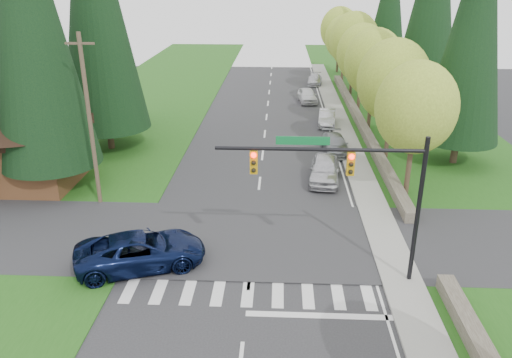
# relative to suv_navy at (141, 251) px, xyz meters

# --- Properties ---
(ground) EXTENTS (120.00, 120.00, 0.00)m
(ground) POSITION_rel_suv_navy_xyz_m (5.14, -5.14, -0.83)
(ground) COLOR #28282B
(ground) RESTS_ON ground
(grass_east) EXTENTS (14.00, 110.00, 0.06)m
(grass_east) POSITION_rel_suv_navy_xyz_m (18.14, 14.86, -0.80)
(grass_east) COLOR #205316
(grass_east) RESTS_ON ground
(grass_west) EXTENTS (14.00, 110.00, 0.06)m
(grass_west) POSITION_rel_suv_navy_xyz_m (-7.86, 14.86, -0.80)
(grass_west) COLOR #205316
(grass_west) RESTS_ON ground
(cross_street) EXTENTS (120.00, 8.00, 0.10)m
(cross_street) POSITION_rel_suv_navy_xyz_m (5.14, 2.86, -0.83)
(cross_street) COLOR #28282B
(cross_street) RESTS_ON ground
(sidewalk_east) EXTENTS (1.80, 80.00, 0.13)m
(sidewalk_east) POSITION_rel_suv_navy_xyz_m (12.04, 16.86, -0.77)
(sidewalk_east) COLOR gray
(sidewalk_east) RESTS_ON ground
(curb_east) EXTENTS (0.20, 80.00, 0.13)m
(curb_east) POSITION_rel_suv_navy_xyz_m (11.19, 16.86, -0.77)
(curb_east) COLOR gray
(curb_east) RESTS_ON ground
(stone_wall_north) EXTENTS (0.70, 40.00, 0.70)m
(stone_wall_north) POSITION_rel_suv_navy_xyz_m (13.74, 24.86, -0.48)
(stone_wall_north) COLOR #4C4438
(stone_wall_north) RESTS_ON ground
(traffic_signal) EXTENTS (8.70, 0.37, 6.80)m
(traffic_signal) POSITION_rel_suv_navy_xyz_m (9.51, -0.64, 4.15)
(traffic_signal) COLOR black
(traffic_signal) RESTS_ON ground
(brown_building) EXTENTS (8.40, 8.40, 5.40)m
(brown_building) POSITION_rel_suv_navy_xyz_m (-9.86, 9.86, 2.30)
(brown_building) COLOR #4C2D19
(brown_building) RESTS_ON ground
(utility_pole) EXTENTS (1.60, 0.24, 10.00)m
(utility_pole) POSITION_rel_suv_navy_xyz_m (-4.36, 6.86, 4.31)
(utility_pole) COLOR #473828
(utility_pole) RESTS_ON ground
(decid_tree_0) EXTENTS (4.80, 4.80, 8.37)m
(decid_tree_0) POSITION_rel_suv_navy_xyz_m (14.34, 8.86, 4.76)
(decid_tree_0) COLOR #38281C
(decid_tree_0) RESTS_ON ground
(decid_tree_1) EXTENTS (5.20, 5.20, 8.80)m
(decid_tree_1) POSITION_rel_suv_navy_xyz_m (14.44, 15.86, 4.96)
(decid_tree_1) COLOR #38281C
(decid_tree_1) RESTS_ON ground
(decid_tree_2) EXTENTS (5.00, 5.00, 8.82)m
(decid_tree_2) POSITION_rel_suv_navy_xyz_m (14.24, 22.86, 5.09)
(decid_tree_2) COLOR #38281C
(decid_tree_2) RESTS_ON ground
(decid_tree_3) EXTENTS (5.00, 5.00, 8.55)m
(decid_tree_3) POSITION_rel_suv_navy_xyz_m (14.34, 29.86, 4.83)
(decid_tree_3) COLOR #38281C
(decid_tree_3) RESTS_ON ground
(decid_tree_4) EXTENTS (5.40, 5.40, 9.18)m
(decid_tree_4) POSITION_rel_suv_navy_xyz_m (14.44, 36.86, 5.23)
(decid_tree_4) COLOR #38281C
(decid_tree_4) RESTS_ON ground
(decid_tree_5) EXTENTS (4.80, 4.80, 8.30)m
(decid_tree_5) POSITION_rel_suv_navy_xyz_m (14.24, 43.86, 4.70)
(decid_tree_5) COLOR #38281C
(decid_tree_5) RESTS_ON ground
(decid_tree_6) EXTENTS (5.20, 5.20, 8.86)m
(decid_tree_6) POSITION_rel_suv_navy_xyz_m (14.34, 50.86, 5.03)
(decid_tree_6) COLOR #38281C
(decid_tree_6) RESTS_ON ground
(conifer_w_a) EXTENTS (6.12, 6.12, 19.80)m
(conifer_w_a) POSITION_rel_suv_navy_xyz_m (-7.86, 8.86, 9.96)
(conifer_w_a) COLOR #38281C
(conifer_w_a) RESTS_ON ground
(conifer_w_b) EXTENTS (5.44, 5.44, 17.80)m
(conifer_w_b) POSITION_rel_suv_navy_xyz_m (-10.86, 12.86, 8.96)
(conifer_w_b) COLOR #38281C
(conifer_w_b) RESTS_ON ground
(conifer_w_e) EXTENTS (5.78, 5.78, 18.80)m
(conifer_w_e) POSITION_rel_suv_navy_xyz_m (-8.86, 22.86, 9.46)
(conifer_w_e) COLOR #38281C
(conifer_w_e) RESTS_ON ground
(conifer_e_a) EXTENTS (5.44, 5.44, 17.80)m
(conifer_e_a) POSITION_rel_suv_navy_xyz_m (19.14, 14.86, 8.96)
(conifer_e_a) COLOR #38281C
(conifer_e_a) RESTS_ON ground
(conifer_e_c) EXTENTS (5.10, 5.10, 16.80)m
(conifer_e_c) POSITION_rel_suv_navy_xyz_m (19.14, 42.86, 8.45)
(conifer_e_c) COLOR #38281C
(conifer_e_c) RESTS_ON ground
(suv_navy) EXTENTS (6.59, 4.60, 1.67)m
(suv_navy) POSITION_rel_suv_navy_xyz_m (0.00, 0.00, 0.00)
(suv_navy) COLOR #0A1334
(suv_navy) RESTS_ON ground
(parked_car_a) EXTENTS (2.48, 4.98, 1.63)m
(parked_car_a) POSITION_rel_suv_navy_xyz_m (9.45, 11.00, -0.02)
(parked_car_a) COLOR silver
(parked_car_a) RESTS_ON ground
(parked_car_b) EXTENTS (2.09, 4.58, 1.30)m
(parked_car_b) POSITION_rel_suv_navy_xyz_m (10.74, 16.86, -0.18)
(parked_car_b) COLOR gray
(parked_car_b) RESTS_ON ground
(parked_car_c) EXTENTS (1.89, 4.28, 1.37)m
(parked_car_c) POSITION_rel_suv_navy_xyz_m (10.74, 24.42, -0.15)
(parked_car_c) COLOR #AFAFB4
(parked_car_c) RESTS_ON ground
(parked_car_d) EXTENTS (2.22, 4.50, 1.48)m
(parked_car_d) POSITION_rel_suv_navy_xyz_m (9.34, 33.11, -0.10)
(parked_car_d) COLOR silver
(parked_car_d) RESTS_ON ground
(parked_car_e) EXTENTS (2.05, 4.32, 1.22)m
(parked_car_e) POSITION_rel_suv_navy_xyz_m (10.74, 42.52, -0.23)
(parked_car_e) COLOR #B7B7BC
(parked_car_e) RESTS_ON ground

